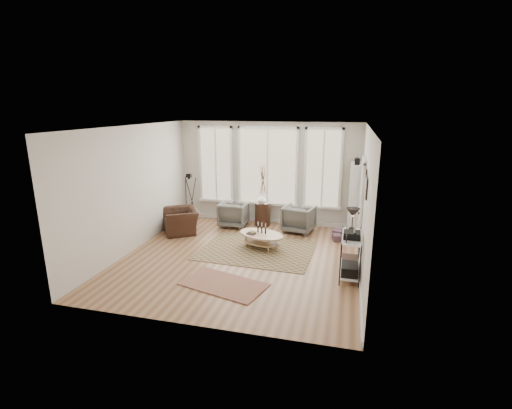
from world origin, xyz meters
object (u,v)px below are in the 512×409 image
(coffee_table, at_px, (261,237))
(armchair_left, at_px, (234,214))
(low_shelf, at_px, (351,251))
(bookcase, at_px, (355,200))
(side_table, at_px, (263,195))
(armchair_right, at_px, (299,219))
(accent_chair, at_px, (181,221))

(coffee_table, bearing_deg, armchair_left, 128.28)
(low_shelf, bearing_deg, coffee_table, 154.63)
(low_shelf, bearing_deg, bookcase, 88.72)
(coffee_table, distance_m, side_table, 1.87)
(coffee_table, relative_size, side_table, 0.71)
(low_shelf, relative_size, armchair_right, 1.64)
(bookcase, xyz_separation_m, low_shelf, (-0.06, -2.52, -0.44))
(armchair_right, bearing_deg, armchair_left, 10.53)
(armchair_left, xyz_separation_m, side_table, (0.78, 0.27, 0.55))
(armchair_left, distance_m, side_table, 0.99)
(side_table, bearing_deg, coffee_table, -77.92)
(armchair_right, bearing_deg, coffee_table, 74.85)
(coffee_table, distance_m, armchair_left, 1.86)
(bookcase, relative_size, side_table, 1.11)
(coffee_table, distance_m, armchair_right, 1.60)
(coffee_table, relative_size, armchair_left, 1.73)
(side_table, bearing_deg, accent_chair, -150.16)
(side_table, bearing_deg, bookcase, -4.46)
(low_shelf, height_order, armchair_right, low_shelf)
(bookcase, distance_m, armchair_left, 3.34)
(armchair_left, height_order, side_table, side_table)
(bookcase, height_order, armchair_left, bookcase)
(bookcase, distance_m, coffee_table, 2.71)
(bookcase, relative_size, accent_chair, 2.09)
(armchair_right, bearing_deg, low_shelf, 130.63)
(armchair_left, bearing_deg, armchair_right, 178.99)
(armchair_right, bearing_deg, bookcase, -164.88)
(coffee_table, bearing_deg, bookcase, 35.71)
(side_table, bearing_deg, armchair_left, -160.61)
(bookcase, height_order, accent_chair, bookcase)
(armchair_right, relative_size, accent_chair, 0.81)
(coffee_table, xyz_separation_m, armchair_left, (-1.15, 1.46, 0.07))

